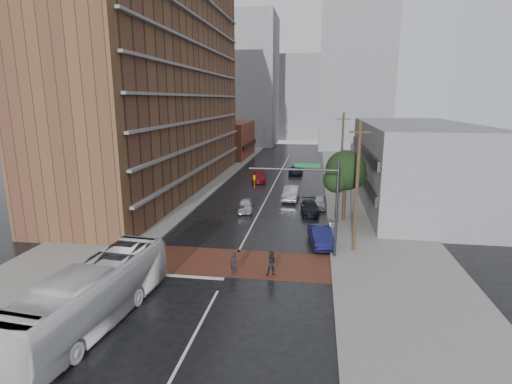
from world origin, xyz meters
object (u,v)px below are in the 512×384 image
(pedestrian_a, at_px, (234,264))
(pedestrian_b, at_px, (272,264))
(car_parked_near, at_px, (321,236))
(suv_travel, at_px, (296,170))
(transit_bus, at_px, (92,295))
(car_parked_far, at_px, (319,202))
(car_travel_a, at_px, (245,205))
(car_travel_b, at_px, (291,193))
(car_parked_mid, at_px, (310,207))
(car_travel_c, at_px, (259,176))

(pedestrian_a, relative_size, pedestrian_b, 0.91)
(pedestrian_b, xyz_separation_m, car_parked_near, (3.22, 6.39, -0.12))
(suv_travel, xyz_separation_m, car_parked_near, (3.70, -31.13, 0.13))
(transit_bus, bearing_deg, car_parked_far, 70.46)
(car_travel_a, bearing_deg, pedestrian_b, -83.16)
(car_travel_b, height_order, suv_travel, car_travel_b)
(car_travel_b, bearing_deg, car_parked_near, -74.47)
(car_travel_a, distance_m, car_parked_mid, 6.77)
(pedestrian_a, relative_size, car_parked_far, 0.41)
(car_travel_a, bearing_deg, transit_bus, -109.72)
(pedestrian_b, height_order, car_parked_mid, pedestrian_b)
(car_parked_far, bearing_deg, car_travel_b, 137.25)
(transit_bus, xyz_separation_m, suv_travel, (8.10, 44.71, -0.98))
(pedestrian_b, distance_m, car_travel_a, 16.15)
(car_parked_near, bearing_deg, car_parked_mid, 87.49)
(transit_bus, relative_size, car_travel_b, 2.39)
(transit_bus, bearing_deg, pedestrian_b, 45.29)
(car_travel_b, bearing_deg, pedestrian_b, -87.02)
(car_travel_b, distance_m, car_parked_near, 15.05)
(car_travel_b, distance_m, car_parked_far, 4.47)
(suv_travel, bearing_deg, pedestrian_a, -92.48)
(pedestrian_a, relative_size, car_travel_c, 0.32)
(car_travel_b, xyz_separation_m, car_travel_c, (-5.26, 10.11, -0.07))
(transit_bus, bearing_deg, car_parked_near, 54.35)
(transit_bus, xyz_separation_m, car_parked_far, (11.68, 25.18, -0.95))
(pedestrian_b, bearing_deg, transit_bus, -155.07)
(suv_travel, bearing_deg, transit_bus, -99.57)
(car_travel_a, relative_size, car_parked_near, 0.87)
(car_travel_b, height_order, car_parked_near, car_travel_b)
(car_parked_mid, bearing_deg, transit_bus, -119.77)
(pedestrian_a, distance_m, car_travel_b, 21.38)
(pedestrian_a, relative_size, car_travel_b, 0.33)
(pedestrian_b, distance_m, car_parked_near, 7.16)
(car_parked_far, bearing_deg, car_parked_near, -88.80)
(car_travel_a, height_order, car_parked_far, car_travel_a)
(pedestrian_a, distance_m, car_parked_mid, 16.44)
(transit_bus, height_order, pedestrian_a, transit_bus)
(pedestrian_b, distance_m, car_travel_c, 31.65)
(pedestrian_b, bearing_deg, pedestrian_a, 168.97)
(pedestrian_a, distance_m, car_travel_c, 31.49)
(pedestrian_a, xyz_separation_m, car_travel_a, (-2.08, 15.65, -0.11))
(pedestrian_a, height_order, car_travel_b, car_travel_b)
(suv_travel, distance_m, car_parked_mid, 22.11)
(car_travel_b, bearing_deg, pedestrian_a, -93.91)
(pedestrian_a, bearing_deg, car_parked_near, 68.53)
(pedestrian_b, distance_m, car_parked_far, 18.26)
(car_travel_c, relative_size, suv_travel, 1.11)
(suv_travel, height_order, car_parked_mid, car_parked_mid)
(suv_travel, bearing_deg, car_parked_far, -78.93)
(pedestrian_b, xyz_separation_m, car_travel_a, (-4.64, 15.47, -0.19))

